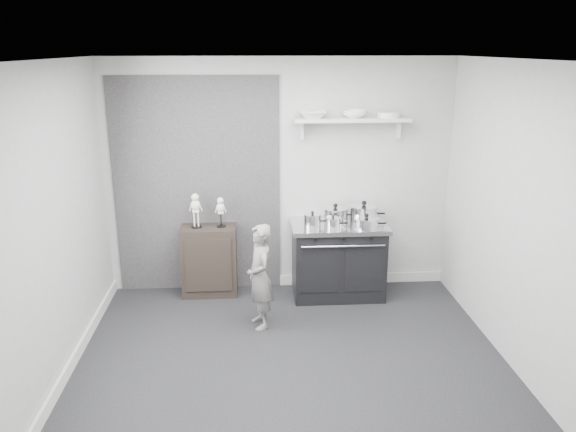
# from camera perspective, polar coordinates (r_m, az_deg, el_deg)

# --- Properties ---
(ground) EXTENTS (4.00, 4.00, 0.00)m
(ground) POSITION_cam_1_polar(r_m,az_deg,el_deg) (5.35, 0.28, -14.73)
(ground) COLOR black
(ground) RESTS_ON ground
(room_shell) EXTENTS (4.02, 3.62, 2.71)m
(room_shell) POSITION_cam_1_polar(r_m,az_deg,el_deg) (4.84, -0.87, 2.97)
(room_shell) COLOR #A6A6A3
(room_shell) RESTS_ON ground
(wall_shelf) EXTENTS (1.30, 0.26, 0.24)m
(wall_shelf) POSITION_cam_1_polar(r_m,az_deg,el_deg) (6.37, 6.48, 9.62)
(wall_shelf) COLOR silver
(wall_shelf) RESTS_ON room_shell
(stove) EXTENTS (1.09, 0.68, 0.87)m
(stove) POSITION_cam_1_polar(r_m,az_deg,el_deg) (6.54, 5.10, -4.38)
(stove) COLOR black
(stove) RESTS_ON ground
(side_cabinet) EXTENTS (0.63, 0.37, 0.82)m
(side_cabinet) POSITION_cam_1_polar(r_m,az_deg,el_deg) (6.62, -7.98, -4.48)
(side_cabinet) COLOR black
(side_cabinet) RESTS_ON ground
(child) EXTENTS (0.36, 0.46, 1.10)m
(child) POSITION_cam_1_polar(r_m,az_deg,el_deg) (5.75, -2.87, -6.16)
(child) COLOR slate
(child) RESTS_ON ground
(pot_front_left) EXTENTS (0.28, 0.19, 0.19)m
(pot_front_left) POSITION_cam_1_polar(r_m,az_deg,el_deg) (6.23, 2.50, -0.46)
(pot_front_left) COLOR white
(pot_front_left) RESTS_ON stove
(pot_back_left) EXTENTS (0.38, 0.29, 0.21)m
(pot_back_left) POSITION_cam_1_polar(r_m,az_deg,el_deg) (6.48, 4.83, 0.19)
(pot_back_left) COLOR white
(pot_back_left) RESTS_ON stove
(pot_back_right) EXTENTS (0.41, 0.32, 0.24)m
(pot_back_right) POSITION_cam_1_polar(r_m,az_deg,el_deg) (6.51, 7.70, 0.31)
(pot_back_right) COLOR white
(pot_back_right) RESTS_ON stove
(pot_front_right) EXTENTS (0.36, 0.27, 0.17)m
(pot_front_right) POSITION_cam_1_polar(r_m,az_deg,el_deg) (6.25, 7.96, -0.70)
(pot_front_right) COLOR white
(pot_front_right) RESTS_ON stove
(pot_front_center) EXTENTS (0.25, 0.16, 0.15)m
(pot_front_center) POSITION_cam_1_polar(r_m,az_deg,el_deg) (6.22, 4.60, -0.68)
(pot_front_center) COLOR white
(pot_front_center) RESTS_ON stove
(skeleton_full) EXTENTS (0.13, 0.08, 0.46)m
(skeleton_full) POSITION_cam_1_polar(r_m,az_deg,el_deg) (6.43, -9.36, 0.82)
(skeleton_full) COLOR white
(skeleton_full) RESTS_ON side_cabinet
(skeleton_torso) EXTENTS (0.11, 0.07, 0.40)m
(skeleton_torso) POSITION_cam_1_polar(r_m,az_deg,el_deg) (6.41, -6.86, 0.61)
(skeleton_torso) COLOR white
(skeleton_torso) RESTS_ON side_cabinet
(bowl_large) EXTENTS (0.32, 0.32, 0.08)m
(bowl_large) POSITION_cam_1_polar(r_m,az_deg,el_deg) (6.29, 2.52, 10.27)
(bowl_large) COLOR white
(bowl_large) RESTS_ON wall_shelf
(bowl_small) EXTENTS (0.27, 0.27, 0.08)m
(bowl_small) POSITION_cam_1_polar(r_m,az_deg,el_deg) (6.36, 6.74, 10.26)
(bowl_small) COLOR white
(bowl_small) RESTS_ON wall_shelf
(plate_stack) EXTENTS (0.25, 0.25, 0.06)m
(plate_stack) POSITION_cam_1_polar(r_m,az_deg,el_deg) (6.44, 10.17, 10.10)
(plate_stack) COLOR silver
(plate_stack) RESTS_ON wall_shelf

